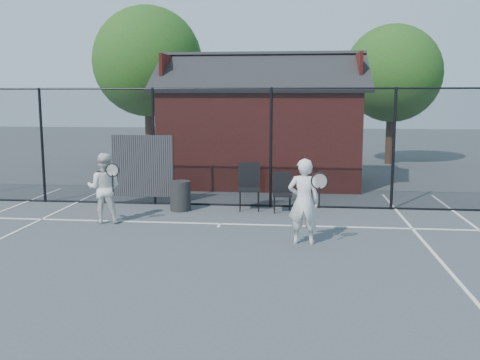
# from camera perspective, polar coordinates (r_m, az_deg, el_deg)

# --- Properties ---
(ground) EXTENTS (80.00, 80.00, 0.00)m
(ground) POSITION_cam_1_polar(r_m,az_deg,el_deg) (8.93, -4.92, -9.18)
(ground) COLOR #41464A
(ground) RESTS_ON ground
(court_lines) EXTENTS (11.02, 18.00, 0.01)m
(court_lines) POSITION_cam_1_polar(r_m,az_deg,el_deg) (7.71, -6.84, -12.13)
(court_lines) COLOR silver
(court_lines) RESTS_ON ground
(fence) EXTENTS (22.04, 3.00, 3.00)m
(fence) POSITION_cam_1_polar(r_m,az_deg,el_deg) (13.54, -2.22, 3.27)
(fence) COLOR black
(fence) RESTS_ON ground
(clubhouse) EXTENTS (6.50, 4.36, 4.19)m
(clubhouse) POSITION_cam_1_polar(r_m,az_deg,el_deg) (17.41, 2.33, 5.03)
(clubhouse) COLOR maroon
(clubhouse) RESTS_ON ground
(tree_left) EXTENTS (4.48, 4.48, 6.44)m
(tree_left) POSITION_cam_1_polar(r_m,az_deg,el_deg) (22.73, -9.81, 12.31)
(tree_left) COLOR black
(tree_left) RESTS_ON ground
(tree_right) EXTENTS (3.97, 3.97, 5.70)m
(tree_right) POSITION_cam_1_polar(r_m,az_deg,el_deg) (23.18, 15.98, 10.84)
(tree_right) COLOR black
(tree_right) RESTS_ON ground
(player_front) EXTENTS (0.74, 0.55, 1.63)m
(player_front) POSITION_cam_1_polar(r_m,az_deg,el_deg) (10.12, 6.82, -2.28)
(player_front) COLOR silver
(player_front) RESTS_ON ground
(player_back) EXTENTS (0.87, 0.66, 1.55)m
(player_back) POSITION_cam_1_polar(r_m,az_deg,el_deg) (12.16, -14.28, -0.82)
(player_back) COLOR silver
(player_back) RESTS_ON ground
(chair_left) EXTENTS (0.59, 0.61, 1.13)m
(chair_left) POSITION_cam_1_polar(r_m,az_deg,el_deg) (13.14, 1.00, -0.78)
(chair_left) COLOR black
(chair_left) RESTS_ON ground
(chair_right) EXTENTS (0.49, 0.50, 0.94)m
(chair_right) POSITION_cam_1_polar(r_m,az_deg,el_deg) (12.94, 4.53, -1.39)
(chair_right) COLOR black
(chair_right) RESTS_ON ground
(waste_bin) EXTENTS (0.56, 0.56, 0.73)m
(waste_bin) POSITION_cam_1_polar(r_m,az_deg,el_deg) (13.17, -6.38, -1.69)
(waste_bin) COLOR black
(waste_bin) RESTS_ON ground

